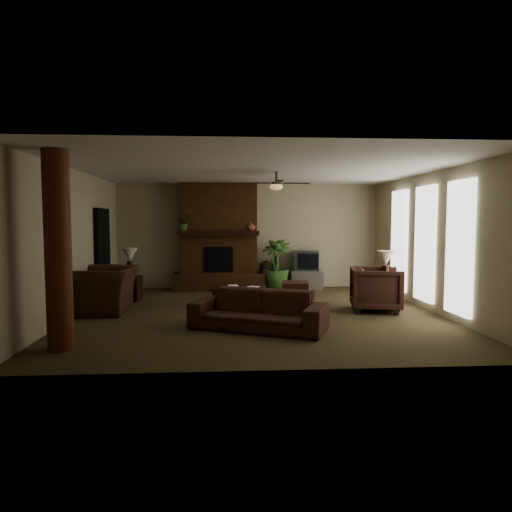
{
  "coord_description": "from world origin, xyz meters",
  "views": [
    {
      "loc": [
        -0.63,
        -8.97,
        1.82
      ],
      "look_at": [
        0.0,
        0.4,
        1.1
      ],
      "focal_mm": 32.39,
      "sensor_mm": 36.0,
      "label": 1
    }
  ],
  "objects": [
    {
      "name": "room_shell",
      "position": [
        0.0,
        0.0,
        1.4
      ],
      "size": [
        7.0,
        7.0,
        7.0
      ],
      "color": "#4C4026",
      "rests_on": "ground"
    },
    {
      "name": "floor_vase",
      "position": [
        0.46,
        3.15,
        0.43
      ],
      "size": [
        0.34,
        0.34,
        0.77
      ],
      "color": "black",
      "rests_on": "ground"
    },
    {
      "name": "sofa",
      "position": [
        -0.08,
        -1.37,
        0.44
      ],
      "size": [
        2.32,
        1.51,
        0.88
      ],
      "primitive_type": "imported",
      "rotation": [
        0.0,
        0.0,
        -0.42
      ],
      "color": "#3E241A",
      "rests_on": "ground"
    },
    {
      "name": "floor_plant",
      "position": [
        0.7,
        3.03,
        0.37
      ],
      "size": [
        1.21,
        1.51,
        0.74
      ],
      "primitive_type": "imported",
      "rotation": [
        0.0,
        0.0,
        -0.41
      ],
      "color": "#375F26",
      "rests_on": "ground"
    },
    {
      "name": "armchair_right",
      "position": [
        2.4,
        0.05,
        0.49
      ],
      "size": [
        1.06,
        1.1,
        0.98
      ],
      "primitive_type": "imported",
      "rotation": [
        0.0,
        0.0,
        1.37
      ],
      "color": "#3E241A",
      "rests_on": "ground"
    },
    {
      "name": "ceiling_fan",
      "position": [
        0.4,
        0.3,
        2.53
      ],
      "size": [
        1.35,
        1.35,
        0.37
      ],
      "color": "black",
      "rests_on": "ceiling"
    },
    {
      "name": "ottoman",
      "position": [
        0.99,
        1.59,
        0.2
      ],
      "size": [
        0.67,
        0.67,
        0.4
      ],
      "primitive_type": "cube",
      "rotation": [
        0.0,
        0.0,
        -0.12
      ],
      "color": "#3E241A",
      "rests_on": "ground"
    },
    {
      "name": "log_column",
      "position": [
        -2.95,
        -2.4,
        1.4
      ],
      "size": [
        0.36,
        0.36,
        2.8
      ],
      "primitive_type": "cylinder",
      "color": "brown",
      "rests_on": "ground"
    },
    {
      "name": "fireplace",
      "position": [
        -0.8,
        3.22,
        1.16
      ],
      "size": [
        2.4,
        0.7,
        2.8
      ],
      "color": "#563116",
      "rests_on": "ground"
    },
    {
      "name": "coffee_table",
      "position": [
        -0.36,
        0.71,
        0.37
      ],
      "size": [
        1.2,
        0.7,
        0.43
      ],
      "color": "black",
      "rests_on": "ground"
    },
    {
      "name": "mantel_plant",
      "position": [
        -1.68,
        2.97,
        1.72
      ],
      "size": [
        0.48,
        0.51,
        0.33
      ],
      "primitive_type": "imported",
      "rotation": [
        0.0,
        0.0,
        -0.29
      ],
      "color": "#375F26",
      "rests_on": "fireplace"
    },
    {
      "name": "mantel_vase",
      "position": [
        0.05,
        3.01,
        1.67
      ],
      "size": [
        0.26,
        0.27,
        0.22
      ],
      "primitive_type": "imported",
      "rotation": [
        0.0,
        0.0,
        -0.22
      ],
      "color": "brown",
      "rests_on": "fireplace"
    },
    {
      "name": "tv_stand",
      "position": [
        1.54,
        3.15,
        0.25
      ],
      "size": [
        0.88,
        0.55,
        0.5
      ],
      "primitive_type": "cube",
      "rotation": [
        0.0,
        0.0,
        -0.05
      ],
      "color": "#B5B5B7",
      "rests_on": "ground"
    },
    {
      "name": "book_b",
      "position": [
        -0.16,
        0.56,
        0.58
      ],
      "size": [
        0.19,
        0.13,
        0.29
      ],
      "primitive_type": "imported",
      "rotation": [
        0.0,
        0.0,
        -0.54
      ],
      "color": "#999999",
      "rests_on": "coffee_table"
    },
    {
      "name": "tv",
      "position": [
        1.54,
        3.14,
        0.76
      ],
      "size": [
        0.74,
        0.64,
        0.52
      ],
      "color": "#323234",
      "rests_on": "tv_stand"
    },
    {
      "name": "doorway",
      "position": [
        -3.44,
        1.8,
        1.05
      ],
      "size": [
        0.1,
        1.0,
        2.1
      ],
      "primitive_type": "cube",
      "color": "black",
      "rests_on": "ground"
    },
    {
      "name": "windows",
      "position": [
        3.45,
        0.2,
        1.35
      ],
      "size": [
        0.08,
        3.65,
        2.35
      ],
      "color": "white",
      "rests_on": "ground"
    },
    {
      "name": "lamp_right",
      "position": [
        2.68,
        0.33,
        1.0
      ],
      "size": [
        0.45,
        0.45,
        0.65
      ],
      "color": "black",
      "rests_on": "side_table_right"
    },
    {
      "name": "lamp_left",
      "position": [
        -2.79,
        1.64,
        1.0
      ],
      "size": [
        0.45,
        0.45,
        0.65
      ],
      "color": "black",
      "rests_on": "side_table_left"
    },
    {
      "name": "book_a",
      "position": [
        -0.57,
        0.69,
        0.57
      ],
      "size": [
        0.22,
        0.03,
        0.29
      ],
      "primitive_type": "imported",
      "rotation": [
        0.0,
        0.0,
        0.02
      ],
      "color": "#999999",
      "rests_on": "coffee_table"
    },
    {
      "name": "armchair_left",
      "position": [
        -3.05,
        0.33,
        0.6
      ],
      "size": [
        0.9,
        1.38,
        1.2
      ],
      "primitive_type": "imported",
      "rotation": [
        0.0,
        0.0,
        -1.58
      ],
      "color": "#3E241A",
      "rests_on": "ground"
    },
    {
      "name": "side_table_left",
      "position": [
        -2.83,
        1.67,
        0.28
      ],
      "size": [
        0.54,
        0.54,
        0.55
      ],
      "primitive_type": "cube",
      "rotation": [
        0.0,
        0.0,
        -0.09
      ],
      "color": "black",
      "rests_on": "ground"
    },
    {
      "name": "side_table_right",
      "position": [
        2.71,
        0.31,
        0.28
      ],
      "size": [
        0.66,
        0.66,
        0.55
      ],
      "primitive_type": "cube",
      "rotation": [
        0.0,
        0.0,
        -0.4
      ],
      "color": "black",
      "rests_on": "ground"
    }
  ]
}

